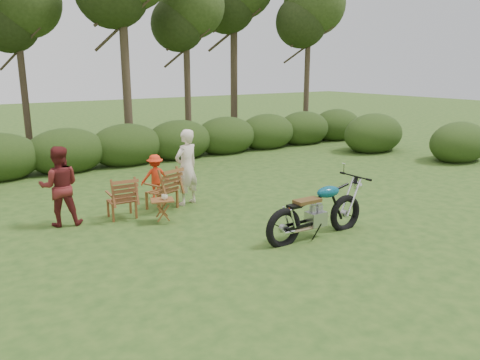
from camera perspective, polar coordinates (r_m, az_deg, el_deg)
ground at (r=9.00m, az=7.48°, el=-7.77°), size 80.00×80.00×0.00m
tree_line at (r=17.10m, az=-13.56°, el=15.14°), size 22.52×11.62×8.14m
motorcycle at (r=9.44m, az=9.14°, el=-6.78°), size 2.28×0.88×1.30m
lawn_chair_right at (r=11.23m, az=-9.44°, el=-3.45°), size 0.86×0.86×1.00m
lawn_chair_left at (r=10.77m, az=-14.13°, el=-4.45°), size 0.69×0.69×0.94m
side_table at (r=10.19m, az=-9.42°, el=-3.73°), size 0.60×0.55×0.51m
cup at (r=10.09m, az=-9.18°, el=-2.08°), size 0.15×0.15×0.11m
adult_a at (r=11.51m, az=-6.43°, el=-2.93°), size 0.77×0.61×1.83m
adult_b at (r=10.67m, az=-20.74°, el=-5.11°), size 0.97×0.84×1.69m
child at (r=12.13m, az=-10.17°, el=-2.18°), size 0.79×0.55×1.13m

